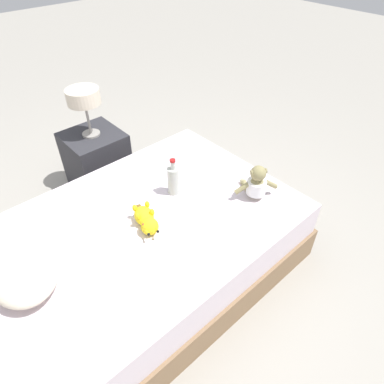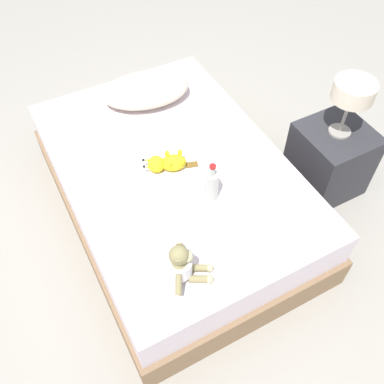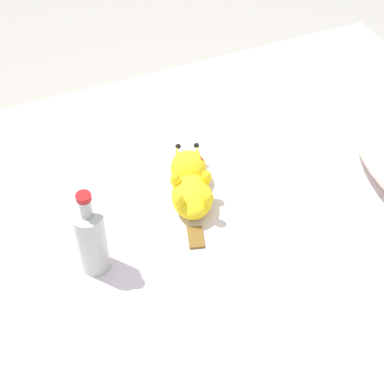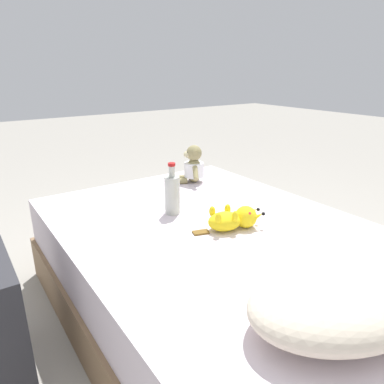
% 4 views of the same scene
% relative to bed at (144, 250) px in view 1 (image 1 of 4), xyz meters
% --- Properties ---
extents(ground_plane, '(16.00, 16.00, 0.00)m').
position_rel_bed_xyz_m(ground_plane, '(0.00, 0.00, -0.23)').
color(ground_plane, '#9E998E').
extents(bed, '(1.30, 1.92, 0.47)m').
position_rel_bed_xyz_m(bed, '(0.00, 0.00, 0.00)').
color(bed, '#846647').
rests_on(bed, ground_plane).
extents(pillow, '(0.65, 0.48, 0.16)m').
position_rel_bed_xyz_m(pillow, '(0.11, 0.63, 0.32)').
color(pillow, beige).
rests_on(pillow, bed).
extents(plush_monkey, '(0.24, 0.26, 0.24)m').
position_rel_bed_xyz_m(plush_monkey, '(-0.29, -0.69, 0.34)').
color(plush_monkey, '#8E8456').
rests_on(plush_monkey, bed).
extents(plush_yellow_creature, '(0.33, 0.17, 0.10)m').
position_rel_bed_xyz_m(plush_yellow_creature, '(-0.05, -0.02, 0.29)').
color(plush_yellow_creature, yellow).
rests_on(plush_yellow_creature, bed).
extents(glass_bottle, '(0.08, 0.08, 0.26)m').
position_rel_bed_xyz_m(glass_bottle, '(0.08, -0.33, 0.34)').
color(glass_bottle, '#B7BCB2').
rests_on(glass_bottle, bed).
extents(nightstand, '(0.44, 0.44, 0.50)m').
position_rel_bed_xyz_m(nightstand, '(1.04, -0.27, 0.02)').
color(nightstand, '#2D2D33').
rests_on(nightstand, ground_plane).
extents(bedside_lamp, '(0.25, 0.25, 0.38)m').
position_rel_bed_xyz_m(bedside_lamp, '(1.04, -0.27, 0.57)').
color(bedside_lamp, gray).
rests_on(bedside_lamp, nightstand).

